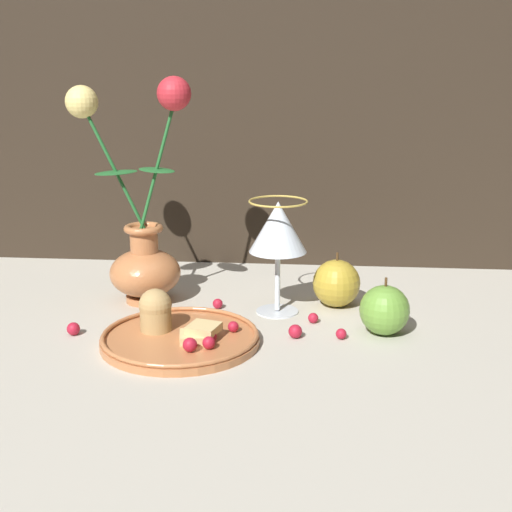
% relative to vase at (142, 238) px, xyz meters
% --- Properties ---
extents(ground_plane, '(2.40, 2.40, 0.00)m').
position_rel_vase_xyz_m(ground_plane, '(0.13, -0.09, -0.10)').
color(ground_plane, '#B7B2A3').
rests_on(ground_plane, ground).
extents(vase, '(0.19, 0.11, 0.34)m').
position_rel_vase_xyz_m(vase, '(0.00, 0.00, 0.00)').
color(vase, '#B77042').
rests_on(vase, ground_plane).
extents(plate_with_pastries, '(0.21, 0.21, 0.07)m').
position_rel_vase_xyz_m(plate_with_pastries, '(0.08, -0.16, -0.09)').
color(plate_with_pastries, '#B77042').
rests_on(plate_with_pastries, ground_plane).
extents(wine_glass, '(0.09, 0.09, 0.17)m').
position_rel_vase_xyz_m(wine_glass, '(0.21, -0.03, 0.02)').
color(wine_glass, silver).
rests_on(wine_glass, ground_plane).
extents(apple_beside_vase, '(0.07, 0.07, 0.08)m').
position_rel_vase_xyz_m(apple_beside_vase, '(0.36, -0.10, -0.07)').
color(apple_beside_vase, '#669938').
rests_on(apple_beside_vase, ground_plane).
extents(apple_near_glass, '(0.07, 0.07, 0.08)m').
position_rel_vase_xyz_m(apple_near_glass, '(0.30, 0.01, -0.07)').
color(apple_near_glass, '#B2932D').
rests_on(apple_near_glass, ground_plane).
extents(berry_near_plate, '(0.02, 0.02, 0.02)m').
position_rel_vase_xyz_m(berry_near_plate, '(-0.06, -0.15, -0.09)').
color(berry_near_plate, '#AD192D').
rests_on(berry_near_plate, ground_plane).
extents(berry_front_center, '(0.01, 0.01, 0.01)m').
position_rel_vase_xyz_m(berry_front_center, '(0.26, -0.07, -0.09)').
color(berry_front_center, '#AD192D').
rests_on(berry_front_center, ground_plane).
extents(berry_by_glass_stem, '(0.02, 0.02, 0.02)m').
position_rel_vase_xyz_m(berry_by_glass_stem, '(0.24, -0.13, -0.09)').
color(berry_by_glass_stem, '#AD192D').
rests_on(berry_by_glass_stem, ground_plane).
extents(berry_under_candlestick, '(0.01, 0.01, 0.01)m').
position_rel_vase_xyz_m(berry_under_candlestick, '(0.30, -0.13, -0.09)').
color(berry_under_candlestick, '#AD192D').
rests_on(berry_under_candlestick, ground_plane).
extents(berry_far_right, '(0.02, 0.02, 0.02)m').
position_rel_vase_xyz_m(berry_far_right, '(0.12, -0.02, -0.09)').
color(berry_far_right, '#AD192D').
rests_on(berry_far_right, ground_plane).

